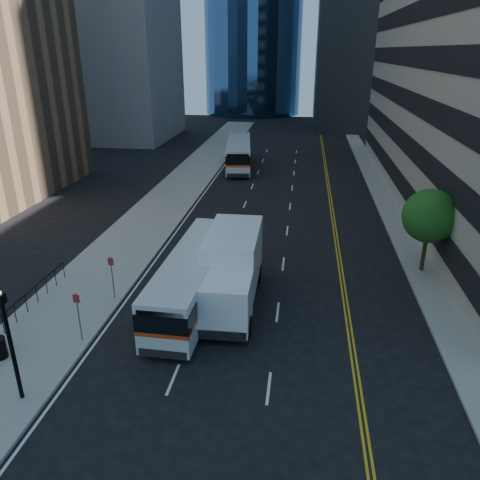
{
  "coord_description": "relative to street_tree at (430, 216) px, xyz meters",
  "views": [
    {
      "loc": [
        1.4,
        -19.32,
        12.73
      ],
      "look_at": [
        -1.88,
        4.84,
        2.8
      ],
      "focal_mm": 35.0,
      "sensor_mm": 36.0,
      "label": 1
    }
  ],
  "objects": [
    {
      "name": "bus_front",
      "position": [
        -13.04,
        -5.54,
        -2.08
      ],
      "size": [
        2.72,
        11.12,
        2.85
      ],
      "rotation": [
        0.0,
        0.0,
        -0.03
      ],
      "color": "silver",
      "rests_on": "ground"
    },
    {
      "name": "bus_rear",
      "position": [
        -14.96,
        25.91,
        -1.97
      ],
      "size": [
        4.01,
        12.09,
        3.06
      ],
      "rotation": [
        0.0,
        0.0,
        0.12
      ],
      "color": "silver",
      "rests_on": "ground"
    },
    {
      "name": "midrise_west",
      "position": [
        -37.0,
        44.0,
        13.86
      ],
      "size": [
        18.0,
        18.0,
        35.0
      ],
      "primitive_type": "cube",
      "color": "gray",
      "rests_on": "ground"
    },
    {
      "name": "lamp_post",
      "position": [
        -18.0,
        -14.0,
        -0.92
      ],
      "size": [
        0.28,
        0.28,
        4.56
      ],
      "color": "black",
      "rests_on": "sidewalk_west"
    },
    {
      "name": "street_tree",
      "position": [
        0.0,
        0.0,
        0.0
      ],
      "size": [
        3.2,
        3.2,
        5.1
      ],
      "color": "#332114",
      "rests_on": "sidewalk_east"
    },
    {
      "name": "ground",
      "position": [
        -9.0,
        -8.0,
        -3.64
      ],
      "size": [
        160.0,
        160.0,
        0.0
      ],
      "primitive_type": "plane",
      "color": "black",
      "rests_on": "ground"
    },
    {
      "name": "sidewalk_east",
      "position": [
        -0.0,
        17.0,
        -3.57
      ],
      "size": [
        2.0,
        90.0,
        0.15
      ],
      "primitive_type": "cube",
      "color": "gray",
      "rests_on": "ground"
    },
    {
      "name": "box_truck",
      "position": [
        -11.07,
        -5.4,
        -1.65
      ],
      "size": [
        2.85,
        7.91,
        3.77
      ],
      "rotation": [
        0.0,
        0.0,
        0.01
      ],
      "color": "white",
      "rests_on": "ground"
    },
    {
      "name": "sidewalk_west",
      "position": [
        -19.5,
        17.0,
        -3.57
      ],
      "size": [
        5.0,
        90.0,
        0.15
      ],
      "primitive_type": "cube",
      "color": "gray",
      "rests_on": "ground"
    }
  ]
}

